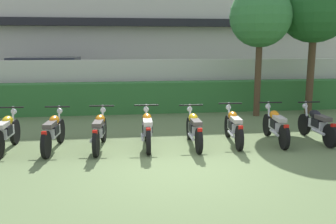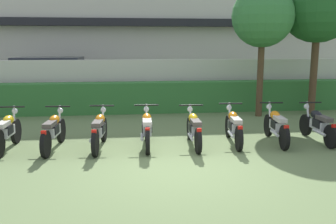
{
  "view_description": "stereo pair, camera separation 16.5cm",
  "coord_description": "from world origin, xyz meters",
  "px_view_note": "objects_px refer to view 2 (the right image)",
  "views": [
    {
      "loc": [
        -1.25,
        -6.97,
        2.45
      ],
      "look_at": [
        0.0,
        2.03,
        0.78
      ],
      "focal_mm": 39.88,
      "sensor_mm": 36.0,
      "label": 1
    },
    {
      "loc": [
        -1.08,
        -6.99,
        2.45
      ],
      "look_at": [
        0.0,
        2.03,
        0.78
      ],
      "focal_mm": 39.88,
      "sensor_mm": 36.0,
      "label": 2
    }
  ],
  "objects_px": {
    "motorcycle_in_row_2": "(53,131)",
    "motorcycle_in_row_8": "(318,125)",
    "tree_near_inspector": "(263,17)",
    "motorcycle_in_row_5": "(194,128)",
    "tree_far_side": "(318,5)",
    "motorcycle_in_row_4": "(147,129)",
    "motorcycle_in_row_7": "(276,125)",
    "motorcycle_in_row_6": "(234,126)",
    "motorcycle_in_row_1": "(7,131)",
    "motorcycle_in_row_3": "(99,130)",
    "parked_car": "(53,80)"
  },
  "relations": [
    {
      "from": "motorcycle_in_row_4",
      "to": "motorcycle_in_row_6",
      "type": "bearing_deg",
      "value": -85.69
    },
    {
      "from": "motorcycle_in_row_1",
      "to": "motorcycle_in_row_3",
      "type": "bearing_deg",
      "value": -90.67
    },
    {
      "from": "tree_far_side",
      "to": "motorcycle_in_row_4",
      "type": "relative_size",
      "value": 2.74
    },
    {
      "from": "motorcycle_in_row_1",
      "to": "motorcycle_in_row_2",
      "type": "height_order",
      "value": "motorcycle_in_row_1"
    },
    {
      "from": "motorcycle_in_row_2",
      "to": "motorcycle_in_row_3",
      "type": "distance_m",
      "value": 1.06
    },
    {
      "from": "tree_near_inspector",
      "to": "motorcycle_in_row_1",
      "type": "bearing_deg",
      "value": -155.49
    },
    {
      "from": "parked_car",
      "to": "motorcycle_in_row_4",
      "type": "height_order",
      "value": "parked_car"
    },
    {
      "from": "motorcycle_in_row_5",
      "to": "motorcycle_in_row_6",
      "type": "bearing_deg",
      "value": -82.87
    },
    {
      "from": "motorcycle_in_row_4",
      "to": "motorcycle_in_row_3",
      "type": "bearing_deg",
      "value": 90.75
    },
    {
      "from": "tree_far_side",
      "to": "motorcycle_in_row_7",
      "type": "xyz_separation_m",
      "value": [
        -2.82,
        -3.6,
        -3.28
      ]
    },
    {
      "from": "motorcycle_in_row_4",
      "to": "motorcycle_in_row_5",
      "type": "relative_size",
      "value": 0.99
    },
    {
      "from": "tree_near_inspector",
      "to": "motorcycle_in_row_2",
      "type": "xyz_separation_m",
      "value": [
        -6.23,
        -3.38,
        -2.86
      ]
    },
    {
      "from": "motorcycle_in_row_1",
      "to": "motorcycle_in_row_3",
      "type": "height_order",
      "value": "motorcycle_in_row_1"
    },
    {
      "from": "parked_car",
      "to": "motorcycle_in_row_8",
      "type": "distance_m",
      "value": 10.84
    },
    {
      "from": "motorcycle_in_row_5",
      "to": "motorcycle_in_row_6",
      "type": "height_order",
      "value": "motorcycle_in_row_6"
    },
    {
      "from": "motorcycle_in_row_5",
      "to": "motorcycle_in_row_4",
      "type": "bearing_deg",
      "value": 90.24
    },
    {
      "from": "motorcycle_in_row_2",
      "to": "motorcycle_in_row_3",
      "type": "bearing_deg",
      "value": -86.46
    },
    {
      "from": "motorcycle_in_row_1",
      "to": "motorcycle_in_row_3",
      "type": "relative_size",
      "value": 0.96
    },
    {
      "from": "tree_near_inspector",
      "to": "tree_far_side",
      "type": "distance_m",
      "value": 2.05
    },
    {
      "from": "tree_near_inspector",
      "to": "motorcycle_in_row_5",
      "type": "xyz_separation_m",
      "value": [
        -2.92,
        -3.48,
        -2.87
      ]
    },
    {
      "from": "motorcycle_in_row_1",
      "to": "motorcycle_in_row_6",
      "type": "distance_m",
      "value": 5.38
    },
    {
      "from": "tree_near_inspector",
      "to": "motorcycle_in_row_4",
      "type": "relative_size",
      "value": 2.37
    },
    {
      "from": "tree_near_inspector",
      "to": "motorcycle_in_row_6",
      "type": "relative_size",
      "value": 2.32
    },
    {
      "from": "motorcycle_in_row_5",
      "to": "motorcycle_in_row_7",
      "type": "relative_size",
      "value": 0.96
    },
    {
      "from": "parked_car",
      "to": "motorcycle_in_row_1",
      "type": "xyz_separation_m",
      "value": [
        0.25,
        -7.4,
        -0.48
      ]
    },
    {
      "from": "tree_far_side",
      "to": "motorcycle_in_row_5",
      "type": "relative_size",
      "value": 2.71
    },
    {
      "from": "motorcycle_in_row_5",
      "to": "motorcycle_in_row_7",
      "type": "distance_m",
      "value": 2.1
    },
    {
      "from": "motorcycle_in_row_3",
      "to": "motorcycle_in_row_7",
      "type": "distance_m",
      "value": 4.35
    },
    {
      "from": "motorcycle_in_row_8",
      "to": "motorcycle_in_row_3",
      "type": "bearing_deg",
      "value": 90.58
    },
    {
      "from": "tree_far_side",
      "to": "motorcycle_in_row_2",
      "type": "height_order",
      "value": "tree_far_side"
    },
    {
      "from": "motorcycle_in_row_2",
      "to": "motorcycle_in_row_8",
      "type": "relative_size",
      "value": 1.02
    },
    {
      "from": "motorcycle_in_row_2",
      "to": "motorcycle_in_row_8",
      "type": "distance_m",
      "value": 6.5
    },
    {
      "from": "motorcycle_in_row_3",
      "to": "motorcycle_in_row_4",
      "type": "relative_size",
      "value": 1.05
    },
    {
      "from": "tree_far_side",
      "to": "motorcycle_in_row_5",
      "type": "height_order",
      "value": "tree_far_side"
    },
    {
      "from": "tree_near_inspector",
      "to": "motorcycle_in_row_5",
      "type": "bearing_deg",
      "value": -130.04
    },
    {
      "from": "motorcycle_in_row_5",
      "to": "motorcycle_in_row_7",
      "type": "bearing_deg",
      "value": -86.35
    },
    {
      "from": "motorcycle_in_row_4",
      "to": "motorcycle_in_row_8",
      "type": "xyz_separation_m",
      "value": [
        4.32,
        0.01,
        -0.01
      ]
    },
    {
      "from": "tree_near_inspector",
      "to": "motorcycle_in_row_7",
      "type": "relative_size",
      "value": 2.26
    },
    {
      "from": "motorcycle_in_row_6",
      "to": "motorcycle_in_row_4",
      "type": "bearing_deg",
      "value": 97.25
    },
    {
      "from": "motorcycle_in_row_5",
      "to": "motorcycle_in_row_3",
      "type": "bearing_deg",
      "value": 90.1
    },
    {
      "from": "motorcycle_in_row_3",
      "to": "motorcycle_in_row_5",
      "type": "distance_m",
      "value": 2.25
    },
    {
      "from": "motorcycle_in_row_2",
      "to": "motorcycle_in_row_5",
      "type": "distance_m",
      "value": 3.31
    },
    {
      "from": "motorcycle_in_row_8",
      "to": "tree_near_inspector",
      "type": "bearing_deg",
      "value": 5.39
    },
    {
      "from": "motorcycle_in_row_5",
      "to": "motorcycle_in_row_7",
      "type": "height_order",
      "value": "motorcycle_in_row_7"
    },
    {
      "from": "parked_car",
      "to": "motorcycle_in_row_4",
      "type": "distance_m",
      "value": 8.3
    },
    {
      "from": "motorcycle_in_row_5",
      "to": "motorcycle_in_row_6",
      "type": "xyz_separation_m",
      "value": [
        1.02,
        0.1,
        0.0
      ]
    },
    {
      "from": "parked_car",
      "to": "motorcycle_in_row_5",
      "type": "distance_m",
      "value": 8.86
    },
    {
      "from": "motorcycle_in_row_1",
      "to": "motorcycle_in_row_4",
      "type": "xyz_separation_m",
      "value": [
        3.23,
        -0.13,
        0.0
      ]
    },
    {
      "from": "motorcycle_in_row_2",
      "to": "motorcycle_in_row_5",
      "type": "bearing_deg",
      "value": -86.39
    },
    {
      "from": "motorcycle_in_row_6",
      "to": "motorcycle_in_row_7",
      "type": "relative_size",
      "value": 0.97
    }
  ]
}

